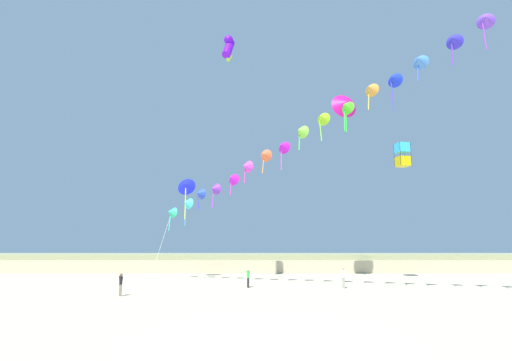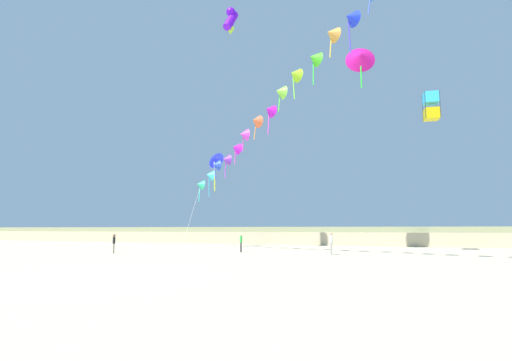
{
  "view_description": "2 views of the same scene",
  "coord_description": "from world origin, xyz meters",
  "px_view_note": "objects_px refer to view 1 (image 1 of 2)",
  "views": [
    {
      "loc": [
        -0.7,
        -16.71,
        3.57
      ],
      "look_at": [
        -0.82,
        11.42,
        8.04
      ],
      "focal_mm": 28.0,
      "sensor_mm": 36.0,
      "label": 1
    },
    {
      "loc": [
        12.74,
        -13.94,
        1.97
      ],
      "look_at": [
        2.36,
        11.45,
        5.29
      ],
      "focal_mm": 28.0,
      "sensor_mm": 36.0,
      "label": 2
    }
  ],
  "objects_px": {
    "person_near_right": "(345,276)",
    "large_kite_low_lead": "(230,48)",
    "large_kite_mid_trail": "(188,186)",
    "large_kite_outer_drift": "(347,104)",
    "person_near_left": "(123,283)",
    "person_mid_center": "(250,276)",
    "large_kite_high_solo": "(404,155)"
  },
  "relations": [
    {
      "from": "person_near_right",
      "to": "large_kite_low_lead",
      "type": "bearing_deg",
      "value": 166.78
    },
    {
      "from": "large_kite_mid_trail",
      "to": "large_kite_outer_drift",
      "type": "relative_size",
      "value": 1.06
    },
    {
      "from": "person_near_left",
      "to": "large_kite_outer_drift",
      "type": "relative_size",
      "value": 0.36
    },
    {
      "from": "large_kite_mid_trail",
      "to": "person_mid_center",
      "type": "bearing_deg",
      "value": -48.87
    },
    {
      "from": "large_kite_low_lead",
      "to": "large_kite_high_solo",
      "type": "relative_size",
      "value": 1.16
    },
    {
      "from": "large_kite_high_solo",
      "to": "large_kite_outer_drift",
      "type": "height_order",
      "value": "large_kite_outer_drift"
    },
    {
      "from": "person_mid_center",
      "to": "large_kite_low_lead",
      "type": "relative_size",
      "value": 0.56
    },
    {
      "from": "person_near_right",
      "to": "large_kite_outer_drift",
      "type": "bearing_deg",
      "value": 70.07
    },
    {
      "from": "person_mid_center",
      "to": "large_kite_high_solo",
      "type": "xyz_separation_m",
      "value": [
        15.46,
        5.49,
        11.56
      ]
    },
    {
      "from": "person_mid_center",
      "to": "large_kite_outer_drift",
      "type": "xyz_separation_m",
      "value": [
        9.75,
        4.87,
        16.71
      ]
    },
    {
      "from": "person_near_right",
      "to": "large_kite_outer_drift",
      "type": "height_order",
      "value": "large_kite_outer_drift"
    },
    {
      "from": "large_kite_low_lead",
      "to": "large_kite_mid_trail",
      "type": "height_order",
      "value": "large_kite_low_lead"
    },
    {
      "from": "large_kite_low_lead",
      "to": "large_kite_high_solo",
      "type": "height_order",
      "value": "large_kite_low_lead"
    },
    {
      "from": "large_kite_outer_drift",
      "to": "large_kite_high_solo",
      "type": "bearing_deg",
      "value": 6.19
    },
    {
      "from": "person_near_right",
      "to": "person_mid_center",
      "type": "height_order",
      "value": "person_near_right"
    },
    {
      "from": "large_kite_outer_drift",
      "to": "person_near_left",
      "type": "bearing_deg",
      "value": -150.86
    },
    {
      "from": "person_near_left",
      "to": "person_near_right",
      "type": "height_order",
      "value": "person_near_right"
    },
    {
      "from": "person_near_right",
      "to": "large_kite_mid_trail",
      "type": "bearing_deg",
      "value": 150.24
    },
    {
      "from": "large_kite_high_solo",
      "to": "person_near_left",
      "type": "bearing_deg",
      "value": -155.7
    },
    {
      "from": "person_near_right",
      "to": "large_kite_high_solo",
      "type": "distance_m",
      "value": 15.07
    },
    {
      "from": "large_kite_high_solo",
      "to": "large_kite_outer_drift",
      "type": "bearing_deg",
      "value": -173.81
    },
    {
      "from": "person_near_left",
      "to": "large_kite_low_lead",
      "type": "bearing_deg",
      "value": 46.68
    },
    {
      "from": "person_near_right",
      "to": "person_near_left",
      "type": "bearing_deg",
      "value": -163.58
    },
    {
      "from": "person_mid_center",
      "to": "large_kite_outer_drift",
      "type": "distance_m",
      "value": 19.94
    },
    {
      "from": "person_near_left",
      "to": "person_mid_center",
      "type": "height_order",
      "value": "person_mid_center"
    },
    {
      "from": "person_mid_center",
      "to": "large_kite_low_lead",
      "type": "bearing_deg",
      "value": 139.14
    },
    {
      "from": "person_near_left",
      "to": "large_kite_mid_trail",
      "type": "relative_size",
      "value": 0.34
    },
    {
      "from": "person_mid_center",
      "to": "large_kite_outer_drift",
      "type": "relative_size",
      "value": 0.36
    },
    {
      "from": "person_near_right",
      "to": "large_kite_low_lead",
      "type": "height_order",
      "value": "large_kite_low_lead"
    },
    {
      "from": "large_kite_low_lead",
      "to": "person_near_right",
      "type": "bearing_deg",
      "value": -13.22
    },
    {
      "from": "large_kite_high_solo",
      "to": "large_kite_outer_drift",
      "type": "xyz_separation_m",
      "value": [
        -5.71,
        -0.62,
        5.14
      ]
    },
    {
      "from": "large_kite_mid_trail",
      "to": "large_kite_high_solo",
      "type": "relative_size",
      "value": 1.91
    }
  ]
}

